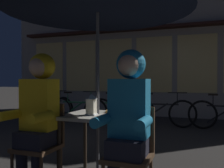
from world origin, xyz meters
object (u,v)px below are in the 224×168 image
at_px(person_right_hooded, 129,111).
at_px(bicycle_second, 77,110).
at_px(bicycle_third, 121,111).
at_px(bicycle_fourth, 160,112).
at_px(cafe_table, 98,123).
at_px(bicycle_nearest, 50,107).
at_px(lantern, 91,104).
at_px(chair_right, 130,149).
at_px(chair_left, 42,140).
at_px(person_left_hooded, 38,107).
at_px(book, 115,111).

height_order(person_right_hooded, bicycle_second, person_right_hooded).
distance_m(bicycle_third, bicycle_fourth, 0.97).
bearing_deg(cafe_table, bicycle_third, 103.56).
height_order(person_right_hooded, bicycle_nearest, person_right_hooded).
xyz_separation_m(lantern, bicycle_third, (-0.78, 3.46, -0.51)).
height_order(lantern, chair_right, lantern).
xyz_separation_m(cafe_table, person_right_hooded, (0.48, -0.43, 0.21)).
distance_m(bicycle_second, bicycle_third, 1.15).
xyz_separation_m(lantern, chair_right, (0.51, -0.26, -0.37)).
height_order(bicycle_second, bicycle_fourth, same).
distance_m(bicycle_nearest, bicycle_third, 2.18).
distance_m(lantern, bicycle_third, 3.58).
relative_size(cafe_table, bicycle_nearest, 0.44).
distance_m(lantern, chair_right, 0.68).
xyz_separation_m(chair_left, person_left_hooded, (-0.00, -0.06, 0.36)).
bearing_deg(chair_left, bicycle_fourth, 80.31).
relative_size(bicycle_second, bicycle_third, 1.01).
bearing_deg(bicycle_nearest, bicycle_fourth, -1.64).
bearing_deg(person_right_hooded, bicycle_third, 108.82).
height_order(lantern, chair_left, lantern).
relative_size(person_left_hooded, bicycle_nearest, 0.84).
bearing_deg(chair_left, person_right_hooded, -3.39).
xyz_separation_m(bicycle_nearest, bicycle_second, (1.04, -0.29, 0.00)).
bearing_deg(bicycle_nearest, chair_left, -57.00).
height_order(chair_right, bicycle_fourth, chair_right).
bearing_deg(chair_left, bicycle_third, 95.05).
xyz_separation_m(bicycle_nearest, book, (3.11, -3.28, 0.41)).
bearing_deg(book, bicycle_third, 91.97).
bearing_deg(bicycle_nearest, bicycle_third, -3.56).
height_order(bicycle_nearest, bicycle_second, same).
xyz_separation_m(bicycle_second, book, (2.07, -2.99, 0.41)).
distance_m(lantern, bicycle_second, 3.85).
relative_size(bicycle_nearest, bicycle_third, 1.00).
relative_size(cafe_table, lantern, 3.20).
xyz_separation_m(lantern, bicycle_nearest, (-2.96, 3.60, -0.51)).
relative_size(chair_left, person_left_hooded, 0.62).
relative_size(person_left_hooded, bicycle_second, 0.83).
relative_size(person_left_hooded, person_right_hooded, 1.00).
height_order(cafe_table, lantern, lantern).
height_order(bicycle_second, bicycle_third, same).
xyz_separation_m(person_right_hooded, book, (-0.35, 0.64, -0.09)).
relative_size(bicycle_nearest, book, 8.33).
bearing_deg(chair_right, bicycle_third, 109.09).
bearing_deg(person_right_hooded, bicycle_nearest, 131.51).
bearing_deg(bicycle_fourth, lantern, -93.15).
distance_m(bicycle_nearest, bicycle_second, 1.08).
bearing_deg(book, person_left_hooded, -148.20).
distance_m(cafe_table, chair_left, 0.62).
bearing_deg(bicycle_third, chair_right, -70.91).
relative_size(cafe_table, bicycle_second, 0.44).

